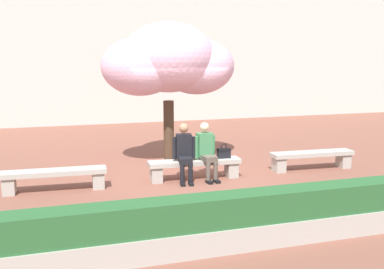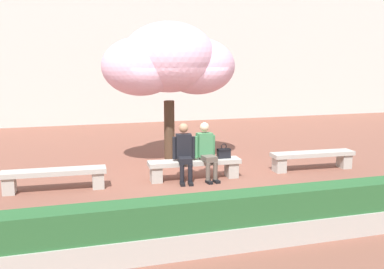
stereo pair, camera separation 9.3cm
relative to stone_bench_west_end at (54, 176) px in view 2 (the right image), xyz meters
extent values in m
plane|color=brown|center=(3.04, 0.00, -0.31)|extent=(100.00, 100.00, 0.00)
cube|color=beige|center=(3.04, 11.42, 4.45)|extent=(28.00, 4.00, 9.53)
cube|color=#ADA89E|center=(0.00, 0.00, 0.09)|extent=(2.13, 0.53, 0.10)
cube|color=#ADA89E|center=(-0.88, 0.05, -0.14)|extent=(0.26, 0.35, 0.35)
cube|color=#ADA89E|center=(0.88, -0.05, -0.14)|extent=(0.26, 0.35, 0.35)
cube|color=#ADA89E|center=(3.04, 0.00, 0.09)|extent=(2.13, 0.53, 0.10)
cube|color=#ADA89E|center=(2.16, 0.05, -0.14)|extent=(0.26, 0.35, 0.35)
cube|color=#ADA89E|center=(3.92, -0.05, -0.14)|extent=(0.26, 0.35, 0.35)
cube|color=#ADA89E|center=(6.08, 0.00, 0.09)|extent=(2.13, 0.53, 0.10)
cube|color=#ADA89E|center=(5.20, 0.05, -0.14)|extent=(0.26, 0.35, 0.35)
cube|color=#ADA89E|center=(6.96, -0.05, -0.14)|extent=(0.26, 0.35, 0.35)
cube|color=black|center=(2.64, -0.40, -0.28)|extent=(0.13, 0.23, 0.06)
cylinder|color=black|center=(2.65, -0.34, -0.07)|extent=(0.10, 0.10, 0.42)
cube|color=black|center=(2.82, -0.43, -0.28)|extent=(0.13, 0.23, 0.06)
cylinder|color=black|center=(2.83, -0.37, -0.07)|extent=(0.10, 0.10, 0.42)
cube|color=black|center=(2.76, -0.18, 0.20)|extent=(0.34, 0.44, 0.12)
cube|color=black|center=(2.79, 0.04, 0.47)|extent=(0.37, 0.27, 0.54)
sphere|color=#A37556|center=(2.79, 0.04, 0.87)|extent=(0.21, 0.21, 0.21)
cylinder|color=black|center=(2.58, 0.05, 0.43)|extent=(0.09, 0.09, 0.50)
cylinder|color=black|center=(3.00, -0.01, 0.43)|extent=(0.09, 0.09, 0.50)
cube|color=black|center=(3.24, -0.43, -0.28)|extent=(0.12, 0.23, 0.06)
cylinder|color=brown|center=(3.23, -0.37, -0.07)|extent=(0.10, 0.10, 0.42)
cube|color=black|center=(3.42, -0.41, -0.28)|extent=(0.12, 0.23, 0.06)
cylinder|color=brown|center=(3.41, -0.35, -0.07)|extent=(0.10, 0.10, 0.42)
cube|color=brown|center=(3.31, -0.18, 0.20)|extent=(0.32, 0.42, 0.12)
cube|color=#428451|center=(3.29, 0.04, 0.47)|extent=(0.36, 0.25, 0.54)
sphere|color=beige|center=(3.29, 0.04, 0.87)|extent=(0.21, 0.21, 0.21)
cylinder|color=#428451|center=(3.08, 0.00, 0.43)|extent=(0.09, 0.09, 0.50)
cylinder|color=#428451|center=(3.50, 0.04, 0.43)|extent=(0.09, 0.09, 0.50)
cube|color=black|center=(3.74, -0.01, 0.25)|extent=(0.30, 0.14, 0.22)
cube|color=black|center=(3.74, -0.02, 0.34)|extent=(0.30, 0.15, 0.04)
torus|color=black|center=(3.74, -0.01, 0.41)|extent=(0.14, 0.02, 0.14)
cylinder|color=#473323|center=(2.93, 1.88, 0.50)|extent=(0.27, 0.27, 1.62)
ellipsoid|color=#EFB7D1|center=(2.93, 1.88, 2.43)|extent=(2.40, 2.60, 1.80)
ellipsoid|color=#EFB7D1|center=(2.17, 1.69, 2.20)|extent=(1.94, 1.77, 1.46)
ellipsoid|color=#EFB7D1|center=(3.69, 1.85, 2.20)|extent=(1.96, 1.93, 1.47)
cube|color=#ADA89E|center=(3.04, -3.70, -0.13)|extent=(12.93, 0.50, 0.36)
cube|color=#285B2D|center=(3.04, -3.70, 0.27)|extent=(12.83, 0.44, 0.44)
camera|label=1|loc=(0.01, -9.41, 2.40)|focal=42.00mm
camera|label=2|loc=(0.09, -9.43, 2.40)|focal=42.00mm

